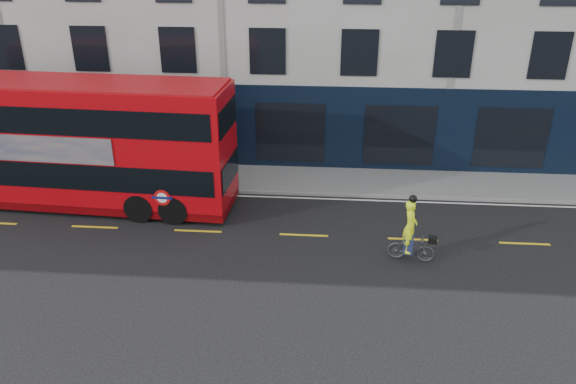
# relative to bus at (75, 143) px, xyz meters

# --- Properties ---
(ground) EXTENTS (120.00, 120.00, 0.00)m
(ground) POSITION_rel_bus_xyz_m (5.26, -3.59, -2.62)
(ground) COLOR black
(ground) RESTS_ON ground
(pavement) EXTENTS (60.00, 3.00, 0.12)m
(pavement) POSITION_rel_bus_xyz_m (5.26, 2.91, -2.56)
(pavement) COLOR gray
(pavement) RESTS_ON ground
(kerb) EXTENTS (60.00, 0.12, 0.13)m
(kerb) POSITION_rel_bus_xyz_m (5.26, 1.41, -2.56)
(kerb) COLOR gray
(kerb) RESTS_ON ground
(road_edge_line) EXTENTS (58.00, 0.10, 0.01)m
(road_edge_line) POSITION_rel_bus_xyz_m (5.26, 1.11, -2.62)
(road_edge_line) COLOR silver
(road_edge_line) RESTS_ON ground
(lane_dashes) EXTENTS (58.00, 0.12, 0.01)m
(lane_dashes) POSITION_rel_bus_xyz_m (5.26, -2.09, -2.62)
(lane_dashes) COLOR gold
(lane_dashes) RESTS_ON ground
(bus) EXTENTS (12.82, 3.59, 5.11)m
(bus) POSITION_rel_bus_xyz_m (0.00, 0.00, 0.00)
(bus) COLOR #B6070D
(bus) RESTS_ON ground
(cyclist) EXTENTS (1.65, 0.74, 2.45)m
(cyclist) POSITION_rel_bus_xyz_m (12.94, -3.54, -1.76)
(cyclist) COLOR #414445
(cyclist) RESTS_ON ground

